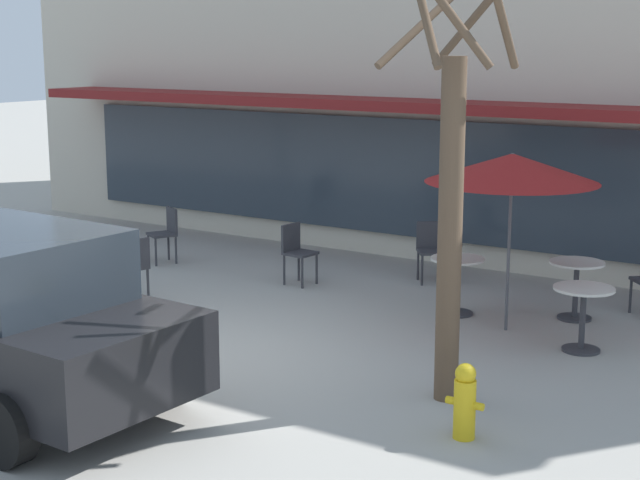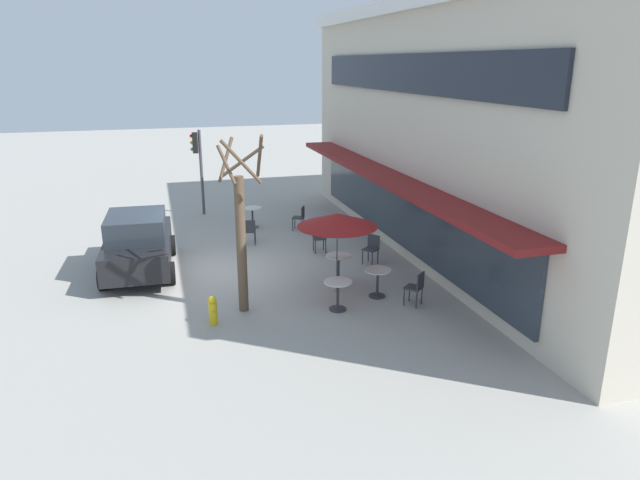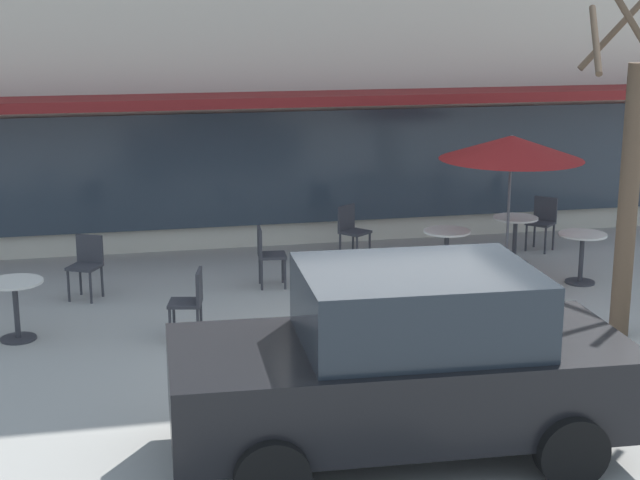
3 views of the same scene
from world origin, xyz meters
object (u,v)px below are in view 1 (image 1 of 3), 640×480
at_px(cafe_table_near_wall, 576,280).
at_px(cafe_table_by_tree, 583,308).
at_px(cafe_chair_2, 431,247).
at_px(street_tree, 451,198).
at_px(cafe_chair_4, 166,231).
at_px(cafe_chair_1, 133,264).
at_px(fire_hydrant, 465,401).
at_px(patio_umbrella_green_folded, 512,168).
at_px(cafe_table_streetside, 457,276).
at_px(cafe_chair_3, 296,249).
at_px(cafe_table_mid_patio, 52,242).

distance_m(cafe_table_near_wall, cafe_table_by_tree, 1.36).
height_order(cafe_chair_2, street_tree, street_tree).
relative_size(cafe_table_by_tree, cafe_chair_4, 0.85).
bearing_deg(street_tree, cafe_chair_1, 169.24).
bearing_deg(fire_hydrant, cafe_chair_4, 151.27).
bearing_deg(patio_umbrella_green_folded, cafe_table_streetside, 159.25).
distance_m(cafe_table_streetside, cafe_chair_2, 1.81).
relative_size(cafe_table_streetside, fire_hydrant, 1.08).
height_order(cafe_table_by_tree, street_tree, street_tree).
distance_m(cafe_table_streetside, patio_umbrella_green_folded, 1.75).
bearing_deg(cafe_chair_2, patio_umbrella_green_folded, -41.83).
xyz_separation_m(cafe_table_by_tree, cafe_chair_3, (-4.58, 0.82, 0.01)).
height_order(cafe_table_streetside, cafe_table_by_tree, same).
relative_size(cafe_table_streetside, street_tree, 0.17).
bearing_deg(cafe_table_streetside, fire_hydrant, -63.36).
distance_m(cafe_table_by_tree, fire_hydrant, 3.07).
xyz_separation_m(cafe_table_near_wall, cafe_table_streetside, (-1.37, -0.64, 0.00)).
relative_size(cafe_chair_1, cafe_chair_4, 1.00).
height_order(cafe_table_mid_patio, cafe_chair_1, cafe_chair_1).
height_order(cafe_table_streetside, cafe_chair_1, cafe_chair_1).
bearing_deg(cafe_chair_3, patio_umbrella_green_folded, -8.28).
bearing_deg(cafe_table_near_wall, cafe_chair_1, -154.96).
distance_m(cafe_chair_3, street_tree, 5.23).
bearing_deg(cafe_chair_2, fire_hydrant, -59.91).
distance_m(patio_umbrella_green_folded, cafe_chair_1, 5.27).
bearing_deg(cafe_table_by_tree, cafe_chair_1, -168.01).
relative_size(cafe_table_streetside, cafe_chair_1, 0.85).
bearing_deg(cafe_chair_1, cafe_chair_4, 121.58).
distance_m(cafe_chair_1, street_tree, 5.55).
xyz_separation_m(cafe_table_mid_patio, cafe_chair_4, (0.84, 1.62, 0.01)).
height_order(cafe_chair_3, fire_hydrant, cafe_chair_3).
bearing_deg(cafe_chair_1, cafe_table_near_wall, 25.04).
relative_size(cafe_chair_1, fire_hydrant, 1.26).
bearing_deg(cafe_chair_4, cafe_table_mid_patio, -117.32).
height_order(cafe_chair_1, street_tree, street_tree).
distance_m(cafe_table_by_tree, cafe_chair_1, 6.00).
xyz_separation_m(cafe_table_streetside, cafe_chair_4, (-5.25, 0.21, 0.01)).
xyz_separation_m(patio_umbrella_green_folded, street_tree, (0.44, -2.55, 0.02)).
relative_size(cafe_table_near_wall, cafe_table_mid_patio, 1.00).
relative_size(patio_umbrella_green_folded, cafe_chair_1, 2.47).
xyz_separation_m(cafe_chair_4, fire_hydrant, (7.10, -3.89, -0.17)).
xyz_separation_m(cafe_table_near_wall, fire_hydrant, (0.48, -4.32, -0.16)).
relative_size(cafe_table_by_tree, cafe_table_mid_patio, 1.00).
relative_size(cafe_table_streetside, patio_umbrella_green_folded, 0.35).
height_order(cafe_table_streetside, patio_umbrella_green_folded, patio_umbrella_green_folded).
relative_size(cafe_chair_1, cafe_chair_2, 1.00).
xyz_separation_m(cafe_chair_3, street_tree, (3.96, -3.06, 1.51)).
bearing_deg(patio_umbrella_green_folded, cafe_chair_4, 175.10).
distance_m(cafe_table_near_wall, cafe_table_streetside, 1.51).
xyz_separation_m(cafe_table_near_wall, cafe_chair_1, (-5.35, -2.50, 0.01)).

